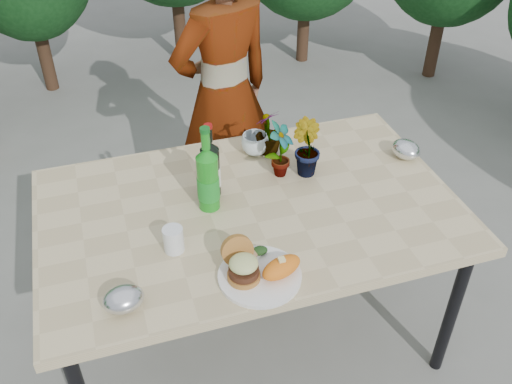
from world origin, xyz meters
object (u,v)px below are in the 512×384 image
object	(u,v)px
dinner_plate	(260,276)
person	(224,95)
wine_bottle	(211,169)
patio_table	(250,218)

from	to	relation	value
dinner_plate	person	distance (m)	1.22
wine_bottle	person	world-z (taller)	person
patio_table	wine_bottle	bearing A→B (deg)	133.05
patio_table	dinner_plate	xyz separation A→B (m)	(-0.08, -0.37, 0.06)
person	patio_table	bearing A→B (deg)	62.22
person	dinner_plate	bearing A→B (deg)	61.10
patio_table	wine_bottle	xyz separation A→B (m)	(-0.12, 0.13, 0.17)
dinner_plate	wine_bottle	world-z (taller)	wine_bottle
patio_table	dinner_plate	bearing A→B (deg)	-101.98
patio_table	dinner_plate	size ratio (longest dim) A/B	5.71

